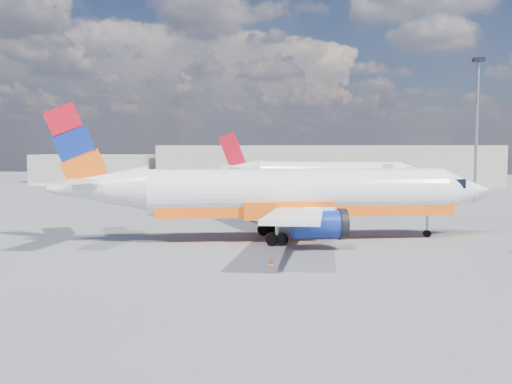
# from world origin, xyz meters

# --- Properties ---
(ground) EXTENTS (240.00, 240.00, 0.00)m
(ground) POSITION_xyz_m (0.00, 0.00, 0.00)
(ground) COLOR #59595E
(ground) RESTS_ON ground
(taxi_line) EXTENTS (70.00, 0.15, 0.01)m
(taxi_line) POSITION_xyz_m (0.00, 3.00, 0.01)
(taxi_line) COLOR gold
(taxi_line) RESTS_ON ground
(terminal_main) EXTENTS (70.00, 14.00, 8.00)m
(terminal_main) POSITION_xyz_m (5.00, 75.00, 4.00)
(terminal_main) COLOR beige
(terminal_main) RESTS_ON ground
(terminal_annex) EXTENTS (26.00, 10.00, 6.00)m
(terminal_annex) POSITION_xyz_m (-45.00, 72.00, 3.00)
(terminal_annex) COLOR beige
(terminal_annex) RESTS_ON ground
(main_jet) EXTENTS (37.15, 28.41, 11.21)m
(main_jet) POSITION_xyz_m (2.41, -0.72, 3.74)
(main_jet) COLOR white
(main_jet) RESTS_ON ground
(second_jet) EXTENTS (33.55, 26.47, 10.17)m
(second_jet) POSITION_xyz_m (5.02, 44.60, 3.39)
(second_jet) COLOR white
(second_jet) RESTS_ON ground
(traffic_cone) EXTENTS (0.38, 0.38, 0.54)m
(traffic_cone) POSITION_xyz_m (2.34, -10.74, 0.26)
(traffic_cone) COLOR white
(traffic_cone) RESTS_ON ground
(floodlight_mast) EXTENTS (1.44, 1.44, 19.75)m
(floodlight_mast) POSITION_xyz_m (26.00, 34.80, 11.84)
(floodlight_mast) COLOR #9C9CA4
(floodlight_mast) RESTS_ON ground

